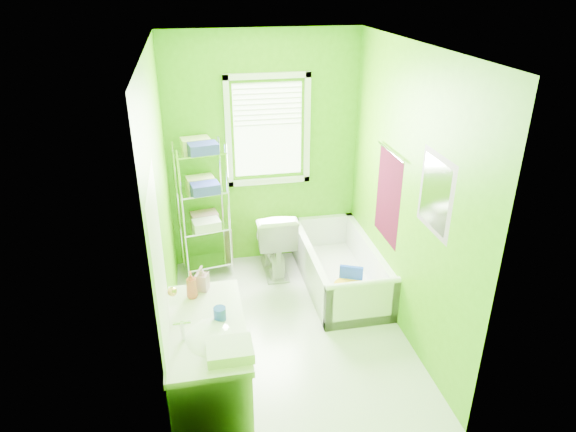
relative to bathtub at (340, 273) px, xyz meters
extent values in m
plane|color=silver|center=(-0.69, -0.64, -0.16)|extent=(2.90, 2.90, 0.00)
cube|color=#439807|center=(-0.69, 0.81, 1.14)|extent=(2.10, 0.04, 2.60)
cube|color=#439807|center=(-0.69, -2.09, 1.14)|extent=(2.10, 0.04, 2.60)
cube|color=#439807|center=(-1.74, -0.64, 1.14)|extent=(0.04, 2.90, 2.60)
cube|color=#439807|center=(0.36, -0.64, 1.14)|extent=(0.04, 2.90, 2.60)
cube|color=white|center=(-0.69, -0.64, 2.44)|extent=(2.10, 2.90, 0.04)
cube|color=white|center=(-0.64, 0.80, 1.39)|extent=(0.74, 0.01, 1.01)
cube|color=white|center=(-0.64, 0.78, 0.81)|extent=(0.92, 0.05, 0.06)
cube|color=white|center=(-0.64, 0.78, 1.97)|extent=(0.92, 0.05, 0.06)
cube|color=white|center=(-1.07, 0.78, 1.39)|extent=(0.06, 0.05, 1.22)
cube|color=white|center=(-0.21, 0.78, 1.39)|extent=(0.06, 0.05, 1.22)
cube|color=white|center=(-0.64, 0.77, 1.68)|extent=(0.72, 0.02, 0.50)
cube|color=white|center=(-1.72, -1.64, 0.84)|extent=(0.02, 0.80, 2.00)
sphere|color=gold|center=(-1.69, -1.31, 0.84)|extent=(0.07, 0.07, 0.07)
cube|color=#44071B|center=(0.35, -0.29, 0.99)|extent=(0.02, 0.58, 0.90)
cylinder|color=silver|center=(0.33, -0.29, 1.44)|extent=(0.02, 0.62, 0.02)
cube|color=#CC5972|center=(0.35, -1.19, 1.39)|extent=(0.02, 0.54, 0.64)
cube|color=white|center=(0.34, -1.19, 1.39)|extent=(0.01, 0.44, 0.54)
cube|color=white|center=(0.00, 0.03, -0.11)|extent=(0.73, 1.56, 0.10)
cube|color=white|center=(-0.33, 0.03, 0.07)|extent=(0.07, 1.56, 0.47)
cube|color=white|center=(0.33, 0.03, 0.07)|extent=(0.07, 1.56, 0.47)
cube|color=white|center=(0.00, -0.72, 0.07)|extent=(0.73, 0.07, 0.47)
cube|color=white|center=(0.00, 0.77, 0.07)|extent=(0.73, 0.07, 0.47)
cylinder|color=white|center=(0.00, -0.72, 0.31)|extent=(0.73, 0.07, 0.07)
cylinder|color=blue|center=(0.00, -0.33, -0.03)|extent=(0.34, 0.34, 0.06)
cylinder|color=yellow|center=(0.00, -0.33, 0.03)|extent=(0.32, 0.32, 0.05)
cube|color=blue|center=(0.05, -0.21, 0.08)|extent=(0.24, 0.14, 0.22)
imported|color=white|center=(-0.65, 0.46, 0.23)|extent=(0.45, 0.77, 0.78)
cube|color=white|center=(-1.47, -1.51, 0.23)|extent=(0.53, 1.06, 0.77)
cube|color=white|center=(-1.47, -1.51, 0.64)|extent=(0.56, 1.09, 0.05)
ellipsoid|color=white|center=(-1.45, -1.66, 0.63)|extent=(0.37, 0.48, 0.13)
cylinder|color=silver|center=(-1.63, -1.66, 0.73)|extent=(0.03, 0.03, 0.16)
cylinder|color=silver|center=(-1.63, -1.66, 0.80)|extent=(0.12, 0.02, 0.02)
imported|color=#C44D39|center=(-1.55, -1.15, 0.78)|extent=(0.09, 0.10, 0.23)
imported|color=#C47FAA|center=(-1.47, -1.06, 0.77)|extent=(0.12, 0.12, 0.21)
cylinder|color=#1A43AC|center=(-1.36, -1.47, 0.71)|extent=(0.09, 0.09, 0.10)
cube|color=white|center=(-1.33, -1.87, 0.70)|extent=(0.30, 0.24, 0.08)
cylinder|color=silver|center=(-1.61, 0.36, 0.61)|extent=(0.02, 0.02, 1.53)
cylinder|color=silver|center=(-1.66, 0.65, 0.61)|extent=(0.02, 0.02, 1.53)
cylinder|color=silver|center=(-1.13, 0.45, 0.61)|extent=(0.02, 0.02, 1.53)
cylinder|color=silver|center=(-1.18, 0.74, 0.61)|extent=(0.02, 0.02, 1.53)
cube|color=silver|center=(-1.39, 0.55, -0.02)|extent=(0.55, 0.40, 0.02)
cube|color=silver|center=(-1.39, 0.55, 0.41)|extent=(0.55, 0.40, 0.02)
cube|color=silver|center=(-1.39, 0.55, 0.85)|extent=(0.55, 0.40, 0.02)
cube|color=silver|center=(-1.39, 0.55, 1.28)|extent=(0.55, 0.40, 0.02)
cube|color=#2F3CAB|center=(-1.35, 0.46, 1.34)|extent=(0.32, 0.24, 0.11)
cube|color=#E6E88D|center=(-1.42, 0.66, 1.34)|extent=(0.32, 0.24, 0.11)
cube|color=#2F3CAB|center=(-1.36, 0.46, 0.91)|extent=(0.32, 0.24, 0.11)
cube|color=#E6E88D|center=(-1.40, 0.66, 0.91)|extent=(0.32, 0.24, 0.11)
cube|color=white|center=(-1.37, 0.47, 0.48)|extent=(0.32, 0.24, 0.11)
cube|color=#CF8D9E|center=(-1.39, 0.68, 0.48)|extent=(0.32, 0.24, 0.11)
cube|color=#CF8D9E|center=(-1.14, 0.59, 0.15)|extent=(0.07, 0.27, 0.48)
camera|label=1|loc=(-1.47, -4.53, 2.93)|focal=32.00mm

